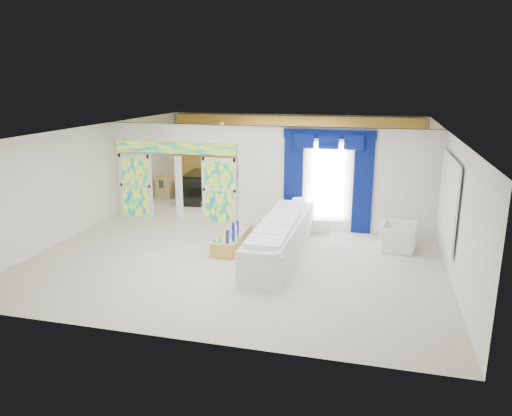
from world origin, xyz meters
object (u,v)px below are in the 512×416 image
(console_table, at_px, (308,225))
(armchair, at_px, (397,237))
(grand_piano, at_px, (206,184))
(white_sofa, at_px, (281,240))
(coffee_table, at_px, (233,241))

(console_table, bearing_deg, armchair, -20.13)
(console_table, xyz_separation_m, grand_piano, (-4.47, 3.61, 0.24))
(console_table, height_order, grand_piano, grand_piano)
(white_sofa, height_order, grand_piano, grand_piano)
(white_sofa, distance_m, coffee_table, 1.40)
(armchair, bearing_deg, white_sofa, 121.77)
(armchair, bearing_deg, grand_piano, 64.91)
(grand_piano, bearing_deg, console_table, -43.27)
(white_sofa, xyz_separation_m, console_table, (0.38, 2.16, -0.22))
(armchair, xyz_separation_m, grand_piano, (-6.94, 4.51, 0.11))
(white_sofa, distance_m, armchair, 3.11)
(coffee_table, distance_m, grand_piano, 6.12)
(coffee_table, bearing_deg, grand_piano, 116.70)
(console_table, height_order, armchair, armchair)
(white_sofa, distance_m, console_table, 2.20)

